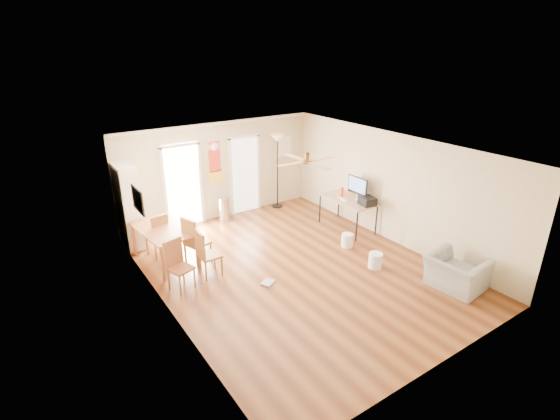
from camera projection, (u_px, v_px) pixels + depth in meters
floor at (296, 269)px, 8.91m from camera, size 7.00×7.00×0.00m
ceiling at (298, 149)px, 7.94m from camera, size 5.50×7.00×0.00m
wall_back at (219, 171)px, 11.12m from camera, size 5.50×0.04×2.60m
wall_front at (447, 293)px, 5.73m from camera, size 5.50×0.04×2.60m
wall_left at (164, 247)px, 7.00m from camera, size 0.04×7.00×2.60m
wall_right at (391, 188)px, 9.85m from camera, size 0.04×7.00×2.60m
crown_molding at (298, 151)px, 7.95m from camera, size 5.50×7.00×0.08m
kitchen_doorway at (183, 187)px, 10.66m from camera, size 0.90×0.10×2.10m
bathroom_doorway at (244, 175)px, 11.59m from camera, size 0.80×0.10×2.10m
wall_decal at (215, 163)px, 10.95m from camera, size 0.46×0.03×1.10m
ac_grille at (284, 146)px, 12.01m from camera, size 0.50×0.04×0.60m
framed_poster at (138, 200)px, 7.94m from camera, size 0.04×0.66×0.48m
ceiling_fan at (307, 161)px, 7.77m from camera, size 1.24×1.24×0.20m
bookshelf at (128, 206)px, 9.61m from camera, size 0.42×0.90×1.97m
dining_table at (165, 245)px, 9.10m from camera, size 1.11×1.66×0.78m
dining_chair_right_a at (197, 240)px, 8.96m from camera, size 0.56×0.56×1.09m
dining_chair_right_b at (209, 253)px, 8.51m from camera, size 0.42×0.42×1.01m
dining_chair_near at (180, 266)px, 8.02m from camera, size 0.51×0.51×1.00m
dining_chair_far at (157, 234)px, 9.34m from camera, size 0.49×0.49×0.99m
trash_can at (224, 209)px, 11.19m from camera, size 0.37×0.37×0.65m
torchiere_lamp at (277, 172)px, 11.89m from camera, size 0.43×0.43×2.12m
computer_desk at (347, 214)px, 10.72m from camera, size 0.74×1.48×0.79m
imac at (357, 189)px, 10.41m from camera, size 0.18×0.65×0.60m
keyboard at (342, 199)px, 10.55m from camera, size 0.22×0.38×0.01m
printer at (367, 201)px, 10.18m from camera, size 0.40×0.44×0.20m
orange_bottle at (342, 192)px, 10.67m from camera, size 0.10×0.10×0.27m
wastebasket_a at (347, 240)px, 9.84m from camera, size 0.28×0.28×0.31m
wastebasket_b at (375, 260)px, 8.90m from camera, size 0.35×0.35×0.34m
floor_cloth at (268, 283)px, 8.36m from camera, size 0.33×0.31×0.04m
armchair at (456, 273)px, 8.11m from camera, size 0.98×1.10×0.66m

